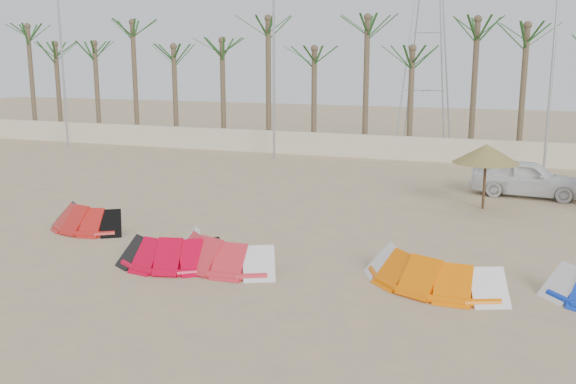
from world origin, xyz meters
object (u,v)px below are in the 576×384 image
at_px(kite_red_left, 91,216).
at_px(kite_orange, 434,268).
at_px(kite_red_mid, 178,250).
at_px(kite_red_right, 225,248).
at_px(parasol_left, 486,154).
at_px(car, 527,178).

relative_size(kite_red_left, kite_orange, 0.77).
relative_size(kite_red_mid, kite_red_right, 0.83).
height_order(kite_orange, parasol_left, parasol_left).
xyz_separation_m(kite_red_right, car, (7.71, 12.08, 0.33)).
height_order(kite_red_left, kite_orange, same).
relative_size(kite_orange, parasol_left, 1.66).
height_order(kite_red_left, car, car).
distance_m(kite_red_mid, car, 15.42).
distance_m(kite_red_left, car, 16.96).
relative_size(kite_red_mid, kite_orange, 0.80).
bearing_deg(car, kite_red_right, 151.64).
distance_m(kite_red_mid, parasol_left, 12.30).
height_order(kite_red_mid, kite_orange, same).
xyz_separation_m(kite_red_mid, car, (8.84, 12.63, 0.33)).
relative_size(kite_red_left, car, 0.71).
distance_m(kite_red_left, kite_orange, 11.43).
xyz_separation_m(parasol_left, car, (1.51, 2.90, -1.32)).
xyz_separation_m(kite_orange, parasol_left, (0.60, 8.87, 1.65)).
relative_size(kite_red_right, car, 0.89).
height_order(kite_red_mid, kite_red_right, same).
distance_m(kite_red_mid, kite_orange, 6.79).
distance_m(kite_red_right, kite_orange, 5.61).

